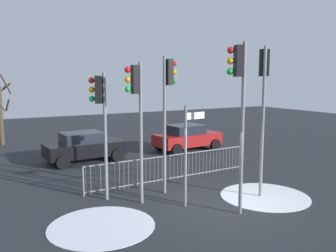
{
  "coord_description": "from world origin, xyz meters",
  "views": [
    {
      "loc": [
        -6.77,
        -8.68,
        4.1
      ],
      "look_at": [
        -0.35,
        2.96,
        2.29
      ],
      "focal_mm": 37.69,
      "sensor_mm": 36.0,
      "label": 1
    }
  ],
  "objects_px": {
    "car_black_trailing": "(84,146)",
    "bare_tree_centre": "(1,112)",
    "traffic_light_foreground_left": "(136,101)",
    "traffic_light_rear_left": "(263,88)",
    "car_red_mid": "(187,137)",
    "traffic_light_mid_right": "(168,94)",
    "traffic_light_mid_left": "(239,90)",
    "traffic_light_rear_right": "(100,108)",
    "direction_sign_post": "(187,150)"
  },
  "relations": [
    {
      "from": "traffic_light_rear_left",
      "to": "car_red_mid",
      "type": "relative_size",
      "value": 1.31
    },
    {
      "from": "direction_sign_post",
      "to": "car_black_trailing",
      "type": "xyz_separation_m",
      "value": [
        -1.21,
        7.59,
        -1.06
      ]
    },
    {
      "from": "traffic_light_mid_right",
      "to": "car_red_mid",
      "type": "bearing_deg",
      "value": 134.21
    },
    {
      "from": "traffic_light_rear_left",
      "to": "car_black_trailing",
      "type": "relative_size",
      "value": 1.32
    },
    {
      "from": "traffic_light_mid_right",
      "to": "traffic_light_foreground_left",
      "type": "distance_m",
      "value": 1.56
    },
    {
      "from": "traffic_light_mid_right",
      "to": "car_red_mid",
      "type": "distance_m",
      "value": 8.04
    },
    {
      "from": "traffic_light_rear_right",
      "to": "bare_tree_centre",
      "type": "distance_m",
      "value": 12.68
    },
    {
      "from": "traffic_light_mid_left",
      "to": "traffic_light_rear_right",
      "type": "distance_m",
      "value": 4.52
    },
    {
      "from": "traffic_light_rear_right",
      "to": "bare_tree_centre",
      "type": "bearing_deg",
      "value": 42.07
    },
    {
      "from": "traffic_light_foreground_left",
      "to": "traffic_light_mid_left",
      "type": "relative_size",
      "value": 0.9
    },
    {
      "from": "traffic_light_rear_left",
      "to": "traffic_light_mid_left",
      "type": "xyz_separation_m",
      "value": [
        -1.86,
        -0.94,
        -0.01
      ]
    },
    {
      "from": "traffic_light_foreground_left",
      "to": "direction_sign_post",
      "type": "distance_m",
      "value": 2.24
    },
    {
      "from": "traffic_light_foreground_left",
      "to": "traffic_light_rear_left",
      "type": "bearing_deg",
      "value": -101.19
    },
    {
      "from": "traffic_light_mid_right",
      "to": "traffic_light_rear_left",
      "type": "xyz_separation_m",
      "value": [
        2.69,
        -1.86,
        0.21
      ]
    },
    {
      "from": "traffic_light_mid_right",
      "to": "traffic_light_mid_left",
      "type": "distance_m",
      "value": 2.93
    },
    {
      "from": "car_red_mid",
      "to": "traffic_light_mid_left",
      "type": "bearing_deg",
      "value": -118.14
    },
    {
      "from": "traffic_light_mid_left",
      "to": "traffic_light_rear_left",
      "type": "bearing_deg",
      "value": -42.51
    },
    {
      "from": "traffic_light_rear_left",
      "to": "car_black_trailing",
      "type": "height_order",
      "value": "traffic_light_rear_left"
    },
    {
      "from": "traffic_light_rear_right",
      "to": "car_red_mid",
      "type": "bearing_deg",
      "value": -18.88
    },
    {
      "from": "traffic_light_foreground_left",
      "to": "traffic_light_mid_right",
      "type": "bearing_deg",
      "value": -62.44
    },
    {
      "from": "traffic_light_mid_right",
      "to": "direction_sign_post",
      "type": "bearing_deg",
      "value": -13.49
    },
    {
      "from": "traffic_light_mid_left",
      "to": "direction_sign_post",
      "type": "distance_m",
      "value": 2.51
    },
    {
      "from": "traffic_light_mid_right",
      "to": "traffic_light_mid_left",
      "type": "height_order",
      "value": "traffic_light_mid_left"
    },
    {
      "from": "bare_tree_centre",
      "to": "traffic_light_foreground_left",
      "type": "bearing_deg",
      "value": -76.86
    },
    {
      "from": "traffic_light_rear_left",
      "to": "direction_sign_post",
      "type": "height_order",
      "value": "traffic_light_rear_left"
    },
    {
      "from": "traffic_light_foreground_left",
      "to": "car_black_trailing",
      "type": "xyz_separation_m",
      "value": [
        0.11,
        6.65,
        -2.6
      ]
    },
    {
      "from": "traffic_light_foreground_left",
      "to": "direction_sign_post",
      "type": "height_order",
      "value": "traffic_light_foreground_left"
    },
    {
      "from": "traffic_light_mid_left",
      "to": "car_red_mid",
      "type": "relative_size",
      "value": 1.3
    },
    {
      "from": "traffic_light_rear_left",
      "to": "car_black_trailing",
      "type": "bearing_deg",
      "value": 152.45
    },
    {
      "from": "car_black_trailing",
      "to": "bare_tree_centre",
      "type": "relative_size",
      "value": 0.9
    },
    {
      "from": "traffic_light_mid_right",
      "to": "traffic_light_mid_left",
      "type": "xyz_separation_m",
      "value": [
        0.82,
        -2.8,
        0.2
      ]
    },
    {
      "from": "traffic_light_rear_right",
      "to": "car_black_trailing",
      "type": "distance_m",
      "value": 6.26
    },
    {
      "from": "traffic_light_foreground_left",
      "to": "direction_sign_post",
      "type": "bearing_deg",
      "value": -119.47
    },
    {
      "from": "traffic_light_rear_right",
      "to": "car_black_trailing",
      "type": "bearing_deg",
      "value": 22.05
    },
    {
      "from": "traffic_light_foreground_left",
      "to": "car_red_mid",
      "type": "distance_m",
      "value": 9.27
    },
    {
      "from": "traffic_light_mid_right",
      "to": "car_black_trailing",
      "type": "relative_size",
      "value": 1.24
    },
    {
      "from": "traffic_light_mid_right",
      "to": "traffic_light_mid_left",
      "type": "bearing_deg",
      "value": 7.74
    },
    {
      "from": "car_red_mid",
      "to": "car_black_trailing",
      "type": "xyz_separation_m",
      "value": [
        -5.9,
        0.08,
        0.0
      ]
    },
    {
      "from": "traffic_light_mid_right",
      "to": "traffic_light_rear_right",
      "type": "bearing_deg",
      "value": -107.86
    },
    {
      "from": "traffic_light_mid_right",
      "to": "traffic_light_foreground_left",
      "type": "xyz_separation_m",
      "value": [
        -1.44,
        -0.56,
        -0.18
      ]
    },
    {
      "from": "traffic_light_foreground_left",
      "to": "car_black_trailing",
      "type": "bearing_deg",
      "value": 5.4
    },
    {
      "from": "car_red_mid",
      "to": "car_black_trailing",
      "type": "relative_size",
      "value": 1.01
    },
    {
      "from": "direction_sign_post",
      "to": "traffic_light_foreground_left",
      "type": "bearing_deg",
      "value": 139.41
    },
    {
      "from": "direction_sign_post",
      "to": "car_black_trailing",
      "type": "distance_m",
      "value": 7.76
    },
    {
      "from": "car_black_trailing",
      "to": "car_red_mid",
      "type": "bearing_deg",
      "value": -4.74
    },
    {
      "from": "traffic_light_mid_left",
      "to": "car_red_mid",
      "type": "height_order",
      "value": "traffic_light_mid_left"
    },
    {
      "from": "traffic_light_rear_right",
      "to": "car_red_mid",
      "type": "xyz_separation_m",
      "value": [
        6.88,
        5.63,
        -2.37
      ]
    },
    {
      "from": "traffic_light_rear_left",
      "to": "car_red_mid",
      "type": "bearing_deg",
      "value": 112.22
    },
    {
      "from": "traffic_light_mid_right",
      "to": "car_red_mid",
      "type": "relative_size",
      "value": 1.23
    },
    {
      "from": "traffic_light_foreground_left",
      "to": "traffic_light_rear_right",
      "type": "bearing_deg",
      "value": 49.48
    }
  ]
}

